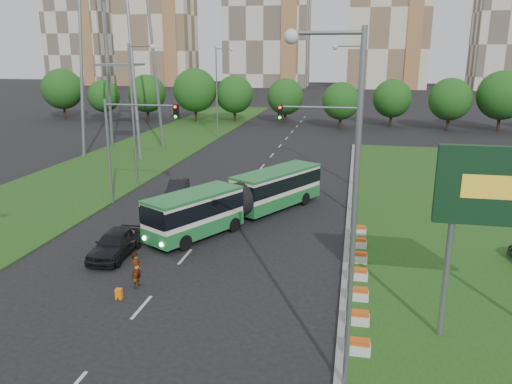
% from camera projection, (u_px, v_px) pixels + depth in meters
% --- Properties ---
extents(ground, '(360.00, 360.00, 0.00)m').
position_uv_depth(ground, '(236.00, 261.00, 27.95)').
color(ground, black).
rests_on(ground, ground).
extents(grass_median, '(14.00, 60.00, 0.15)m').
position_uv_depth(grass_median, '(455.00, 228.00, 33.03)').
color(grass_median, '#1E4E16').
rests_on(grass_median, ground).
extents(median_kerb, '(0.30, 60.00, 0.18)m').
position_uv_depth(median_kerb, '(348.00, 221.00, 34.34)').
color(median_kerb, gray).
rests_on(median_kerb, ground).
extents(left_verge, '(12.00, 110.00, 0.10)m').
position_uv_depth(left_verge, '(130.00, 158.00, 54.96)').
color(left_verge, '#1E4E16').
rests_on(left_verge, ground).
extents(lane_markings, '(0.20, 100.00, 0.01)m').
position_uv_depth(lane_markings, '(255.00, 176.00, 47.41)').
color(lane_markings, '#B9B9B2').
rests_on(lane_markings, ground).
extents(flower_planters, '(1.10, 13.70, 0.60)m').
position_uv_depth(flower_planters, '(358.00, 274.00, 25.24)').
color(flower_planters, silver).
rests_on(flower_planters, grass_median).
extents(traffic_mast_median, '(5.76, 0.32, 8.00)m').
position_uv_depth(traffic_mast_median, '(334.00, 140.00, 35.06)').
color(traffic_mast_median, gray).
rests_on(traffic_mast_median, ground).
extents(traffic_mast_left, '(5.76, 0.32, 8.00)m').
position_uv_depth(traffic_mast_left, '(128.00, 135.00, 36.98)').
color(traffic_mast_left, gray).
rests_on(traffic_mast_left, ground).
extents(street_lamps, '(36.00, 60.00, 12.00)m').
position_uv_depth(street_lamps, '(227.00, 128.00, 36.35)').
color(street_lamps, gray).
rests_on(street_lamps, ground).
extents(tree_line, '(120.00, 8.00, 9.00)m').
position_uv_depth(tree_line, '(382.00, 98.00, 76.80)').
color(tree_line, '#154913').
rests_on(tree_line, ground).
extents(apartment_tower_west, '(26.00, 15.00, 48.00)m').
position_uv_depth(apartment_tower_west, '(156.00, 16.00, 175.48)').
color(apartment_tower_west, beige).
rests_on(apartment_tower_west, ground).
extents(apartment_tower_cwest, '(28.00, 15.00, 52.00)m').
position_uv_depth(apartment_tower_cwest, '(267.00, 8.00, 167.37)').
color(apartment_tower_cwest, beige).
rests_on(apartment_tower_cwest, ground).
extents(apartment_tower_ceast, '(25.00, 15.00, 50.00)m').
position_uv_depth(apartment_tower_ceast, '(390.00, 9.00, 160.06)').
color(apartment_tower_ceast, beige).
rests_on(apartment_tower_ceast, ground).
extents(midrise_west, '(22.00, 14.00, 36.00)m').
position_uv_depth(midrise_west, '(80.00, 34.00, 182.77)').
color(midrise_west, beige).
rests_on(midrise_west, ground).
extents(articulated_bus, '(2.41, 15.46, 2.55)m').
position_uv_depth(articulated_bus, '(238.00, 198.00, 34.49)').
color(articulated_bus, silver).
rests_on(articulated_bus, ground).
extents(car_left_near, '(1.97, 4.65, 1.57)m').
position_uv_depth(car_left_near, '(115.00, 243.00, 28.42)').
color(car_left_near, black).
rests_on(car_left_near, ground).
extents(car_left_far, '(2.19, 4.26, 1.34)m').
position_uv_depth(car_left_far, '(178.00, 188.00, 40.42)').
color(car_left_far, black).
rests_on(car_left_far, ground).
extents(pedestrian, '(0.47, 0.68, 1.82)m').
position_uv_depth(pedestrian, '(136.00, 270.00, 24.64)').
color(pedestrian, gray).
rests_on(pedestrian, ground).
extents(shopping_trolley, '(0.30, 0.32, 0.52)m').
position_uv_depth(shopping_trolley, '(119.00, 294.00, 23.56)').
color(shopping_trolley, orange).
rests_on(shopping_trolley, ground).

